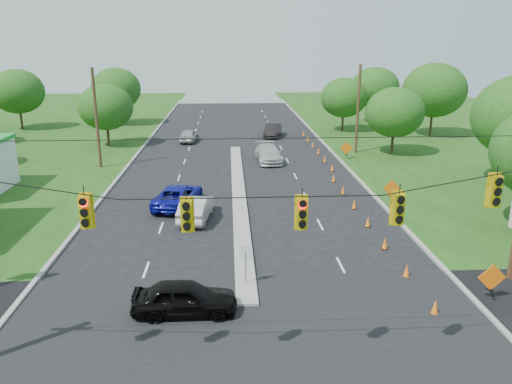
{
  "coord_description": "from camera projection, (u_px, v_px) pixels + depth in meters",
  "views": [
    {
      "loc": [
        -0.7,
        -15.33,
        11.09
      ],
      "look_at": [
        0.83,
        12.16,
        2.8
      ],
      "focal_mm": 35.0,
      "sensor_mm": 36.0,
      "label": 1
    }
  ],
  "objects": [
    {
      "name": "utility_pole_far_right",
      "position": [
        358.0,
        110.0,
        50.73
      ],
      "size": [
        0.28,
        0.28,
        9.0
      ],
      "primitive_type": "cylinder",
      "color": "#422D1C",
      "rests_on": "ground"
    },
    {
      "name": "silver_car_far",
      "position": [
        268.0,
        154.0,
        48.02
      ],
      "size": [
        2.6,
        5.65,
        1.6
      ],
      "primitive_type": "imported",
      "rotation": [
        0.0,
        0.0,
        0.07
      ],
      "color": "#B8B8B8",
      "rests_on": "ground"
    },
    {
      "name": "cone_11",
      "position": [
        308.0,
        139.0,
        57.92
      ],
      "size": [
        0.32,
        0.32,
        0.7
      ],
      "primitive_type": "cone",
      "color": "orange",
      "rests_on": "ground"
    },
    {
      "name": "cone_8",
      "position": [
        325.0,
        159.0,
        47.89
      ],
      "size": [
        0.32,
        0.32,
        0.7
      ],
      "primitive_type": "cone",
      "color": "orange",
      "rests_on": "ground"
    },
    {
      "name": "cone_9",
      "position": [
        318.0,
        151.0,
        51.23
      ],
      "size": [
        0.32,
        0.32,
        0.7
      ],
      "primitive_type": "cone",
      "color": "orange",
      "rests_on": "ground"
    },
    {
      "name": "blue_pickup",
      "position": [
        178.0,
        195.0,
        34.95
      ],
      "size": [
        3.52,
        5.98,
        1.56
      ],
      "primitive_type": "imported",
      "rotation": [
        0.0,
        0.0,
        2.97
      ],
      "color": "#0F1196",
      "rests_on": "ground"
    },
    {
      "name": "tree_9",
      "position": [
        395.0,
        112.0,
        50.0
      ],
      "size": [
        5.88,
        5.88,
        6.86
      ],
      "color": "black",
      "rests_on": "ground"
    },
    {
      "name": "ground",
      "position": [
        252.0,
        364.0,
        17.9
      ],
      "size": [
        160.0,
        160.0,
        0.0
      ],
      "primitive_type": "plane",
      "color": "black",
      "rests_on": "ground"
    },
    {
      "name": "cone_12",
      "position": [
        304.0,
        133.0,
        61.27
      ],
      "size": [
        0.32,
        0.32,
        0.7
      ],
      "primitive_type": "cone",
      "color": "orange",
      "rests_on": "ground"
    },
    {
      "name": "cone_7",
      "position": [
        332.0,
        167.0,
        44.54
      ],
      "size": [
        0.32,
        0.32,
        0.7
      ],
      "primitive_type": "cone",
      "color": "orange",
      "rests_on": "ground"
    },
    {
      "name": "cone_2",
      "position": [
        385.0,
        243.0,
        27.78
      ],
      "size": [
        0.32,
        0.32,
        0.7
      ],
      "primitive_type": "cone",
      "color": "orange",
      "rests_on": "ground"
    },
    {
      "name": "curb_right",
      "position": [
        343.0,
        164.0,
        47.12
      ],
      "size": [
        0.25,
        110.0,
        0.16
      ],
      "primitive_type": "cube",
      "color": "gray",
      "rests_on": "ground"
    },
    {
      "name": "cone_3",
      "position": [
        368.0,
        222.0,
        31.12
      ],
      "size": [
        0.32,
        0.32,
        0.7
      ],
      "primitive_type": "cone",
      "color": "orange",
      "rests_on": "ground"
    },
    {
      "name": "cone_0",
      "position": [
        435.0,
        307.0,
        21.08
      ],
      "size": [
        0.32,
        0.32,
        0.7
      ],
      "primitive_type": "cone",
      "color": "orange",
      "rests_on": "ground"
    },
    {
      "name": "cone_6",
      "position": [
        334.0,
        178.0,
        41.16
      ],
      "size": [
        0.32,
        0.32,
        0.7
      ],
      "primitive_type": "cone",
      "color": "orange",
      "rests_on": "ground"
    },
    {
      "name": "white_sedan",
      "position": [
        196.0,
        208.0,
        32.36
      ],
      "size": [
        2.26,
        4.91,
        1.56
      ],
      "primitive_type": "imported",
      "rotation": [
        0.0,
        0.0,
        3.01
      ],
      "color": "beige",
      "rests_on": "ground"
    },
    {
      "name": "median",
      "position": [
        239.0,
        194.0,
        37.97
      ],
      "size": [
        1.0,
        34.0,
        0.18
      ],
      "primitive_type": "cube",
      "color": "gray",
      "rests_on": "ground"
    },
    {
      "name": "dark_car_receding",
      "position": [
        273.0,
        130.0,
        60.8
      ],
      "size": [
        2.66,
        5.16,
        1.62
      ],
      "primitive_type": "imported",
      "rotation": [
        0.0,
        0.0,
        -0.2
      ],
      "color": "black",
      "rests_on": "ground"
    },
    {
      "name": "work_sign_0",
      "position": [
        492.0,
        279.0,
        21.98
      ],
      "size": [
        1.27,
        0.58,
        1.37
      ],
      "color": "black",
      "rests_on": "ground"
    },
    {
      "name": "cross_street",
      "position": [
        252.0,
        364.0,
        17.9
      ],
      "size": [
        160.0,
        14.0,
        0.02
      ],
      "primitive_type": "cube",
      "color": "black",
      "rests_on": "ground"
    },
    {
      "name": "cone_1",
      "position": [
        407.0,
        271.0,
        24.43
      ],
      "size": [
        0.32,
        0.32,
        0.7
      ],
      "primitive_type": "cone",
      "color": "orange",
      "rests_on": "ground"
    },
    {
      "name": "tree_6",
      "position": [
        116.0,
        89.0,
        68.2
      ],
      "size": [
        6.72,
        6.72,
        7.84
      ],
      "color": "black",
      "rests_on": "ground"
    },
    {
      "name": "cone_5",
      "position": [
        343.0,
        190.0,
        37.82
      ],
      "size": [
        0.32,
        0.32,
        0.7
      ],
      "primitive_type": "cone",
      "color": "orange",
      "rests_on": "ground"
    },
    {
      "name": "utility_pole_far_left",
      "position": [
        96.0,
        119.0,
        44.62
      ],
      "size": [
        0.28,
        0.28,
        9.0
      ],
      "primitive_type": "cylinder",
      "color": "#422D1C",
      "rests_on": "ground"
    },
    {
      "name": "cone_4",
      "position": [
        354.0,
        204.0,
        34.47
      ],
      "size": [
        0.32,
        0.32,
        0.7
      ],
      "primitive_type": "cone",
      "color": "orange",
      "rests_on": "ground"
    },
    {
      "name": "work_sign_1",
      "position": [
        392.0,
        189.0,
        35.37
      ],
      "size": [
        1.27,
        0.58,
        1.37
      ],
      "color": "black",
      "rests_on": "ground"
    },
    {
      "name": "silver_car_oncoming",
      "position": [
        189.0,
        135.0,
        57.66
      ],
      "size": [
        2.25,
        4.5,
        1.47
      ],
      "primitive_type": "imported",
      "rotation": [
        0.0,
        0.0,
        3.02
      ],
      "color": "#A5A5A5",
      "rests_on": "ground"
    },
    {
      "name": "tree_12",
      "position": [
        344.0,
        98.0,
        63.28
      ],
      "size": [
        5.88,
        5.88,
        6.86
      ],
      "color": "black",
      "rests_on": "ground"
    },
    {
      "name": "work_sign_2",
      "position": [
        346.0,
        149.0,
        48.75
      ],
      "size": [
        1.27,
        0.58,
        1.37
      ],
      "color": "black",
      "rests_on": "ground"
    },
    {
      "name": "tree_10",
      "position": [
        434.0,
        90.0,
        59.63
      ],
      "size": [
        7.56,
        7.56,
        8.82
      ],
      "color": "black",
      "rests_on": "ground"
    },
    {
      "name": "tree_5",
      "position": [
        106.0,
        107.0,
        54.14
      ],
      "size": [
        5.88,
        5.88,
        6.86
      ],
      "color": "black",
      "rests_on": "ground"
    },
    {
      "name": "cone_10",
      "position": [
        313.0,
        144.0,
        54.58
      ],
      "size": [
        0.32,
        0.32,
        0.7
      ],
      "primitive_type": "cone",
      "color": "orange",
      "rests_on": "ground"
    },
    {
      "name": "black_sedan",
      "position": [
        185.0,
        298.0,
        21.01
      ],
      "size": [
        4.41,
        1.78,
        1.5
      ],
      "primitive_type": "imported",
      "rotation": [
        0.0,
        0.0,
        1.57
      ],
      "color": "black",
      "rests_on": "ground"
    },
    {
      "name": "tree_11",
      "position": [
        375.0,
        88.0,
        70.11
      ],
      "size": [
        6.72,
        6.72,
        7.84
      ],
      "color": "black",
      "rests_on": "ground"
    },
    {
      "name": "tree_4",
      "position": [
        17.0,
        91.0,
        64.69
      ],
      "size": [
        6.72,
        6.72,
        7.84
      ],
      "color": "black",
      "rests_on": "ground"
    },
    {
      "name": "signal_span",
      "position": [
        251.0,
        247.0,
        15.5
      ],
      "size": [
        25.6,
        0.32,
        9.0
      ],
      "color": "#422D1C",
      "rests_on": "ground"
    },
    {
      "name": "curb_left",
      "position": [
        127.0,
        167.0,
        46.04
      ],
      "size": [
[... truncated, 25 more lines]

